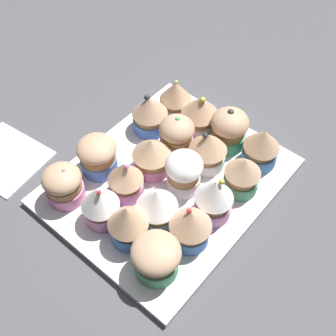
# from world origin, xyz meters

# --- Properties ---
(ground_plane) EXTENTS (1.80, 1.80, 0.03)m
(ground_plane) POSITION_xyz_m (0.00, 0.00, -0.01)
(ground_plane) COLOR #4C4C51
(baking_tray) EXTENTS (0.30, 0.36, 0.01)m
(baking_tray) POSITION_xyz_m (0.00, 0.00, 0.01)
(baking_tray) COLOR silver
(baking_tray) RESTS_ON ground_plane
(cupcake_0) EXTENTS (0.06, 0.06, 0.07)m
(cupcake_0) POSITION_xyz_m (-0.10, -0.13, 0.04)
(cupcake_0) COLOR pink
(cupcake_0) RESTS_ON baking_tray
(cupcake_1) EXTENTS (0.06, 0.06, 0.08)m
(cupcake_1) POSITION_xyz_m (-0.03, -0.12, 0.05)
(cupcake_1) COLOR pink
(cupcake_1) RESTS_ON baking_tray
(cupcake_2) EXTENTS (0.06, 0.06, 0.08)m
(cupcake_2) POSITION_xyz_m (0.03, -0.12, 0.05)
(cupcake_2) COLOR #477AC6
(cupcake_2) RESTS_ON baking_tray
(cupcake_3) EXTENTS (0.07, 0.07, 0.06)m
(cupcake_3) POSITION_xyz_m (0.09, -0.13, 0.05)
(cupcake_3) COLOR #4C9E6B
(cupcake_3) RESTS_ON baking_tray
(cupcake_4) EXTENTS (0.06, 0.06, 0.07)m
(cupcake_4) POSITION_xyz_m (-0.10, -0.06, 0.05)
(cupcake_4) COLOR #477AC6
(cupcake_4) RESTS_ON baking_tray
(cupcake_5) EXTENTS (0.06, 0.06, 0.08)m
(cupcake_5) POSITION_xyz_m (-0.03, -0.06, 0.05)
(cupcake_5) COLOR pink
(cupcake_5) RESTS_ON baking_tray
(cupcake_6) EXTENTS (0.06, 0.06, 0.07)m
(cupcake_6) POSITION_xyz_m (0.04, -0.07, 0.05)
(cupcake_6) COLOR white
(cupcake_6) RESTS_ON baking_tray
(cupcake_7) EXTENTS (0.06, 0.06, 0.07)m
(cupcake_7) POSITION_xyz_m (0.10, -0.06, 0.05)
(cupcake_7) COLOR #477AC6
(cupcake_7) RESTS_ON baking_tray
(cupcake_8) EXTENTS (0.06, 0.06, 0.07)m
(cupcake_8) POSITION_xyz_m (-0.03, -0.00, 0.05)
(cupcake_8) COLOR pink
(cupcake_8) RESTS_ON baking_tray
(cupcake_9) EXTENTS (0.06, 0.06, 0.07)m
(cupcake_9) POSITION_xyz_m (0.03, 0.01, 0.05)
(cupcake_9) COLOR white
(cupcake_9) RESTS_ON baking_tray
(cupcake_10) EXTENTS (0.06, 0.06, 0.08)m
(cupcake_10) POSITION_xyz_m (0.09, -0.01, 0.05)
(cupcake_10) COLOR pink
(cupcake_10) RESTS_ON baking_tray
(cupcake_11) EXTENTS (0.06, 0.06, 0.07)m
(cupcake_11) POSITION_xyz_m (-0.10, 0.07, 0.05)
(cupcake_11) COLOR #477AC6
(cupcake_11) RESTS_ON baking_tray
(cupcake_12) EXTENTS (0.06, 0.06, 0.08)m
(cupcake_12) POSITION_xyz_m (-0.03, 0.06, 0.05)
(cupcake_12) COLOR pink
(cupcake_12) RESTS_ON baking_tray
(cupcake_13) EXTENTS (0.06, 0.06, 0.07)m
(cupcake_13) POSITION_xyz_m (0.03, 0.07, 0.05)
(cupcake_13) COLOR white
(cupcake_13) RESTS_ON baking_tray
(cupcake_14) EXTENTS (0.06, 0.06, 0.07)m
(cupcake_14) POSITION_xyz_m (0.10, 0.06, 0.05)
(cupcake_14) COLOR #4C9E6B
(cupcake_14) RESTS_ON baking_tray
(cupcake_15) EXTENTS (0.06, 0.06, 0.07)m
(cupcake_15) POSITION_xyz_m (-0.09, 0.13, 0.05)
(cupcake_15) COLOR white
(cupcake_15) RESTS_ON baking_tray
(cupcake_16) EXTENTS (0.07, 0.07, 0.08)m
(cupcake_16) POSITION_xyz_m (-0.03, 0.12, 0.05)
(cupcake_16) COLOR white
(cupcake_16) RESTS_ON baking_tray
(cupcake_17) EXTENTS (0.06, 0.06, 0.08)m
(cupcake_17) POSITION_xyz_m (0.03, 0.13, 0.05)
(cupcake_17) COLOR #4C9E6B
(cupcake_17) RESTS_ON baking_tray
(cupcake_18) EXTENTS (0.06, 0.06, 0.07)m
(cupcake_18) POSITION_xyz_m (0.09, 0.13, 0.05)
(cupcake_18) COLOR #477AC6
(cupcake_18) RESTS_ON baking_tray
(napkin) EXTENTS (0.15, 0.13, 0.01)m
(napkin) POSITION_xyz_m (-0.25, -0.14, 0.00)
(napkin) COLOR white
(napkin) RESTS_ON ground_plane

